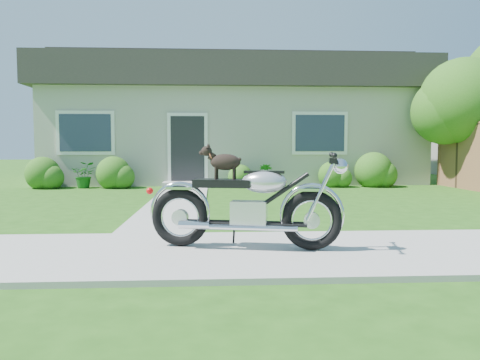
% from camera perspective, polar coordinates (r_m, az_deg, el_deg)
% --- Properties ---
extents(ground, '(80.00, 80.00, 0.00)m').
position_cam_1_polar(ground, '(5.30, 4.90, -8.87)').
color(ground, '#235114').
rests_on(ground, ground).
extents(sidewalk, '(24.00, 2.20, 0.04)m').
position_cam_1_polar(sidewalk, '(5.30, 4.90, -8.66)').
color(sidewalk, '#9E9B93').
rests_on(sidewalk, ground).
extents(walkway, '(1.20, 8.00, 0.03)m').
position_cam_1_polar(walkway, '(10.21, -7.55, -2.55)').
color(walkway, '#9E9B93').
rests_on(walkway, ground).
extents(house, '(12.60, 7.03, 4.50)m').
position_cam_1_polar(house, '(17.15, -0.84, 7.31)').
color(house, '#A7A297').
rests_on(house, ground).
extents(tree_near, '(2.50, 2.42, 3.72)m').
position_cam_1_polar(tree_near, '(14.91, 26.05, 8.25)').
color(tree_near, '#3D2B1C').
rests_on(tree_near, ground).
extents(shrub_row, '(10.67, 1.12, 1.12)m').
position_cam_1_polar(shrub_row, '(13.64, -1.76, 0.83)').
color(shrub_row, '#2F6019').
rests_on(shrub_row, ground).
extents(potted_plant_left, '(0.76, 0.68, 0.76)m').
position_cam_1_polar(potted_plant_left, '(14.18, -18.44, 0.59)').
color(potted_plant_left, '#165416').
rests_on(potted_plant_left, ground).
extents(potted_plant_right, '(0.42, 0.42, 0.69)m').
position_cam_1_polar(potted_plant_right, '(13.78, 3.20, 0.55)').
color(potted_plant_right, '#1E6B1D').
rests_on(potted_plant_right, ground).
extents(motorcycle_with_dog, '(2.20, 0.77, 1.15)m').
position_cam_1_polar(motorcycle_with_dog, '(5.26, 1.02, -2.90)').
color(motorcycle_with_dog, black).
rests_on(motorcycle_with_dog, sidewalk).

